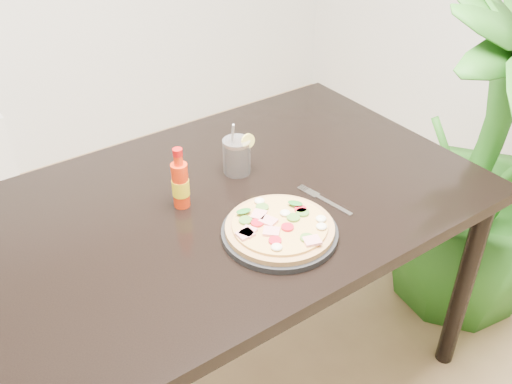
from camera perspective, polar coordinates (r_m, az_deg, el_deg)
dining_table at (r=1.64m, az=-2.42°, el=-2.74°), size 1.40×0.90×0.75m
plate at (r=1.45m, az=2.37°, el=-4.07°), size 0.30×0.30×0.02m
pizza at (r=1.44m, az=2.38°, el=-3.47°), size 0.28×0.28×0.03m
hot_sauce_bottle at (r=1.53m, az=-7.57°, el=0.83°), size 0.05×0.05×0.18m
cola_cup at (r=1.67m, az=-1.93°, el=3.55°), size 0.09×0.08×0.17m
fork at (r=1.58m, az=6.70°, el=-0.73°), size 0.04×0.19×0.00m
houseplant at (r=2.17m, az=21.92°, el=2.63°), size 0.87×0.87×1.21m
plant_pot at (r=2.45m, az=19.44°, el=-7.21°), size 0.28×0.28×0.22m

